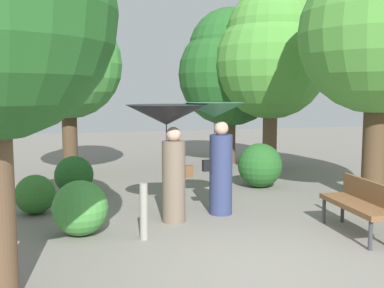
{
  "coord_description": "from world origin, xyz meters",
  "views": [
    {
      "loc": [
        -2.29,
        -5.13,
        2.19
      ],
      "look_at": [
        0.0,
        2.71,
        1.26
      ],
      "focal_mm": 42.73,
      "sensor_mm": 36.0,
      "label": 1
    }
  ],
  "objects_px": {
    "park_bench": "(361,202)",
    "tree_mid_right": "(230,66)",
    "person_right": "(217,139)",
    "person_left": "(168,133)",
    "tree_near_right": "(271,53)",
    "tree_mid_left": "(67,55)",
    "path_marker_post": "(144,212)",
    "tree_far_back": "(380,19)"
  },
  "relations": [
    {
      "from": "tree_mid_right",
      "to": "tree_far_back",
      "type": "xyz_separation_m",
      "value": [
        0.97,
        -5.44,
        0.62
      ]
    },
    {
      "from": "tree_mid_right",
      "to": "path_marker_post",
      "type": "bearing_deg",
      "value": -120.58
    },
    {
      "from": "person_right",
      "to": "park_bench",
      "type": "distance_m",
      "value": 2.59
    },
    {
      "from": "person_left",
      "to": "tree_near_right",
      "type": "relative_size",
      "value": 0.39
    },
    {
      "from": "park_bench",
      "to": "tree_mid_left",
      "type": "xyz_separation_m",
      "value": [
        -4.15,
        6.37,
        2.62
      ]
    },
    {
      "from": "person_left",
      "to": "tree_mid_right",
      "type": "height_order",
      "value": "tree_mid_right"
    },
    {
      "from": "path_marker_post",
      "to": "tree_mid_left",
      "type": "bearing_deg",
      "value": 99.11
    },
    {
      "from": "park_bench",
      "to": "tree_mid_left",
      "type": "bearing_deg",
      "value": -142.15
    },
    {
      "from": "person_left",
      "to": "person_right",
      "type": "relative_size",
      "value": 0.99
    },
    {
      "from": "park_bench",
      "to": "tree_near_right",
      "type": "distance_m",
      "value": 6.45
    },
    {
      "from": "person_left",
      "to": "person_right",
      "type": "xyz_separation_m",
      "value": [
        0.95,
        0.25,
        -0.16
      ]
    },
    {
      "from": "tree_mid_left",
      "to": "path_marker_post",
      "type": "distance_m",
      "value": 6.35
    },
    {
      "from": "person_right",
      "to": "path_marker_post",
      "type": "height_order",
      "value": "person_right"
    },
    {
      "from": "person_right",
      "to": "tree_mid_left",
      "type": "relative_size",
      "value": 0.42
    },
    {
      "from": "tree_mid_left",
      "to": "path_marker_post",
      "type": "xyz_separation_m",
      "value": [
        0.91,
        -5.67,
        -2.71
      ]
    },
    {
      "from": "tree_near_right",
      "to": "tree_mid_left",
      "type": "height_order",
      "value": "tree_near_right"
    },
    {
      "from": "person_left",
      "to": "tree_near_right",
      "type": "xyz_separation_m",
      "value": [
        3.9,
        4.22,
        1.72
      ]
    },
    {
      "from": "person_left",
      "to": "path_marker_post",
      "type": "relative_size",
      "value": 2.34
    },
    {
      "from": "tree_near_right",
      "to": "person_left",
      "type": "bearing_deg",
      "value": -132.76
    },
    {
      "from": "person_left",
      "to": "person_right",
      "type": "bearing_deg",
      "value": -70.14
    },
    {
      "from": "person_right",
      "to": "tree_far_back",
      "type": "relative_size",
      "value": 0.37
    },
    {
      "from": "tree_mid_left",
      "to": "path_marker_post",
      "type": "height_order",
      "value": "tree_mid_left"
    },
    {
      "from": "tree_far_back",
      "to": "path_marker_post",
      "type": "distance_m",
      "value": 5.85
    },
    {
      "from": "person_right",
      "to": "tree_mid_right",
      "type": "bearing_deg",
      "value": -17.92
    },
    {
      "from": "person_left",
      "to": "tree_mid_right",
      "type": "xyz_separation_m",
      "value": [
        3.27,
        5.7,
        1.44
      ]
    },
    {
      "from": "tree_mid_left",
      "to": "path_marker_post",
      "type": "bearing_deg",
      "value": -80.89
    },
    {
      "from": "tree_far_back",
      "to": "path_marker_post",
      "type": "relative_size",
      "value": 6.41
    },
    {
      "from": "tree_mid_right",
      "to": "park_bench",
      "type": "bearing_deg",
      "value": -94.78
    },
    {
      "from": "person_left",
      "to": "path_marker_post",
      "type": "distance_m",
      "value": 1.47
    },
    {
      "from": "tree_mid_right",
      "to": "path_marker_post",
      "type": "xyz_separation_m",
      "value": [
        -3.84,
        -6.5,
        -2.53
      ]
    },
    {
      "from": "person_right",
      "to": "tree_far_back",
      "type": "bearing_deg",
      "value": -84.68
    },
    {
      "from": "park_bench",
      "to": "path_marker_post",
      "type": "height_order",
      "value": "path_marker_post"
    },
    {
      "from": "path_marker_post",
      "to": "tree_mid_right",
      "type": "bearing_deg",
      "value": 59.42
    },
    {
      "from": "park_bench",
      "to": "tree_mid_right",
      "type": "xyz_separation_m",
      "value": [
        0.6,
        7.2,
        2.45
      ]
    },
    {
      "from": "tree_far_back",
      "to": "path_marker_post",
      "type": "bearing_deg",
      "value": -167.56
    },
    {
      "from": "tree_mid_left",
      "to": "park_bench",
      "type": "bearing_deg",
      "value": -56.93
    },
    {
      "from": "tree_near_right",
      "to": "tree_far_back",
      "type": "bearing_deg",
      "value": -85.07
    },
    {
      "from": "park_bench",
      "to": "tree_far_back",
      "type": "bearing_deg",
      "value": 143.02
    },
    {
      "from": "park_bench",
      "to": "tree_mid_right",
      "type": "distance_m",
      "value": 7.63
    },
    {
      "from": "person_right",
      "to": "tree_far_back",
      "type": "distance_m",
      "value": 3.97
    },
    {
      "from": "person_left",
      "to": "park_bench",
      "type": "distance_m",
      "value": 3.22
    },
    {
      "from": "person_right",
      "to": "park_bench",
      "type": "relative_size",
      "value": 1.3
    }
  ]
}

